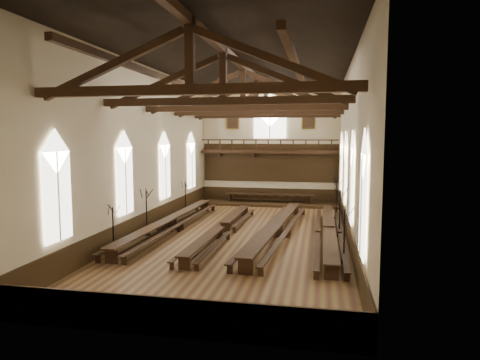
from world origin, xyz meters
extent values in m
plane|color=brown|center=(0.00, 0.00, 0.00)|extent=(26.00, 26.00, 0.00)
plane|color=beige|center=(0.00, 13.00, 5.00)|extent=(12.00, 0.00, 12.00)
plane|color=beige|center=(0.00, -13.00, 5.00)|extent=(12.00, 0.00, 12.00)
plane|color=beige|center=(-6.00, 0.00, 5.00)|extent=(0.00, 26.00, 26.00)
plane|color=beige|center=(6.00, 0.00, 5.00)|extent=(0.00, 26.00, 26.00)
plane|color=black|center=(0.00, 0.00, 10.00)|extent=(26.00, 26.00, 0.00)
cube|color=#30200E|center=(0.00, 12.96, 0.60)|extent=(11.90, 0.08, 1.20)
cube|color=#30200E|center=(0.00, -12.96, 0.60)|extent=(11.90, 0.08, 1.20)
cube|color=#30200E|center=(-5.96, 0.00, 0.60)|extent=(0.08, 25.90, 1.20)
cube|color=#30200E|center=(5.96, 0.00, 0.60)|extent=(0.08, 25.90, 1.20)
cube|color=white|center=(-5.90, -9.00, 3.40)|extent=(0.05, 1.80, 3.60)
cube|color=white|center=(-5.90, -9.00, 5.20)|extent=(0.05, 1.80, 1.80)
cylinder|color=beige|center=(-5.86, -9.00, 3.40)|extent=(0.08, 0.08, 3.60)
cube|color=white|center=(-5.90, -3.00, 3.40)|extent=(0.05, 1.80, 3.60)
cube|color=white|center=(-5.90, -3.00, 5.20)|extent=(0.05, 1.80, 1.80)
cylinder|color=beige|center=(-5.86, -3.00, 3.40)|extent=(0.08, 0.08, 3.60)
cube|color=white|center=(-5.90, 3.00, 3.40)|extent=(0.05, 1.80, 3.60)
cube|color=white|center=(-5.90, 3.00, 5.20)|extent=(0.05, 1.80, 1.80)
cylinder|color=beige|center=(-5.86, 3.00, 3.40)|extent=(0.08, 0.08, 3.60)
cube|color=white|center=(-5.90, 9.00, 3.40)|extent=(0.05, 1.80, 3.60)
cube|color=white|center=(-5.90, 9.00, 5.20)|extent=(0.05, 1.80, 1.80)
cylinder|color=beige|center=(-5.86, 9.00, 3.40)|extent=(0.08, 0.08, 3.60)
cube|color=white|center=(5.90, -9.00, 3.40)|extent=(0.05, 1.80, 3.60)
cube|color=white|center=(5.90, -9.00, 5.20)|extent=(0.05, 1.80, 1.80)
cylinder|color=beige|center=(5.86, -9.00, 3.40)|extent=(0.08, 0.08, 3.60)
cube|color=white|center=(5.90, -3.00, 3.40)|extent=(0.05, 1.80, 3.60)
cube|color=white|center=(5.90, -3.00, 5.20)|extent=(0.05, 1.80, 1.80)
cylinder|color=beige|center=(5.86, -3.00, 3.40)|extent=(0.08, 0.08, 3.60)
cube|color=white|center=(5.90, 3.00, 3.40)|extent=(0.05, 1.80, 3.60)
cube|color=white|center=(5.90, 3.00, 5.20)|extent=(0.05, 1.80, 1.80)
cylinder|color=beige|center=(5.86, 3.00, 3.40)|extent=(0.08, 0.08, 3.60)
cube|color=white|center=(5.90, 9.00, 3.40)|extent=(0.05, 1.80, 3.60)
cube|color=white|center=(5.90, 9.00, 5.20)|extent=(0.05, 1.80, 1.80)
cylinder|color=beige|center=(5.86, 9.00, 3.40)|extent=(0.08, 0.08, 3.60)
cube|color=white|center=(0.00, 12.90, 6.80)|extent=(2.80, 0.05, 2.40)
cube|color=white|center=(0.00, 12.90, 8.00)|extent=(2.80, 0.05, 2.80)
cylinder|color=beige|center=(0.00, 12.86, 6.80)|extent=(0.10, 0.10, 2.40)
cube|color=#321E0F|center=(0.00, 12.35, 4.40)|extent=(11.80, 1.20, 0.20)
cube|color=#30200E|center=(0.00, 12.94, 3.45)|extent=(11.80, 0.10, 3.30)
cube|color=#321E0F|center=(0.00, 11.81, 5.45)|extent=(11.60, 0.12, 0.10)
cube|color=#321E0F|center=(0.00, 11.81, 4.55)|extent=(11.60, 0.12, 0.10)
cube|color=#321E0F|center=(-4.50, 12.75, 4.15)|extent=(0.35, 0.40, 0.50)
cube|color=#321E0F|center=(-1.50, 12.75, 4.15)|extent=(0.35, 0.40, 0.50)
cube|color=#321E0F|center=(1.50, 12.75, 4.15)|extent=(0.35, 0.40, 0.50)
cube|color=#321E0F|center=(4.50, 12.75, 4.15)|extent=(0.35, 0.40, 0.50)
cube|color=brown|center=(-3.30, 12.91, 7.10)|extent=(1.15, 0.06, 1.45)
cube|color=black|center=(-3.30, 12.87, 7.10)|extent=(0.95, 0.04, 1.25)
cube|color=brown|center=(3.30, 12.91, 7.10)|extent=(1.15, 0.06, 1.45)
cube|color=black|center=(3.30, 12.87, 7.10)|extent=(0.95, 0.04, 1.25)
cube|color=#321E0F|center=(0.00, -10.00, 7.40)|extent=(11.70, 0.35, 0.35)
cube|color=#321E0F|center=(0.00, -10.00, 8.70)|extent=(0.30, 0.30, 2.40)
cube|color=#321E0F|center=(-2.88, -10.00, 8.30)|extent=(5.44, 0.26, 2.40)
cube|color=#321E0F|center=(2.88, -10.00, 8.30)|extent=(5.44, 0.26, 2.40)
cube|color=#321E0F|center=(0.00, -5.00, 7.40)|extent=(11.70, 0.35, 0.35)
cube|color=#321E0F|center=(0.00, -5.00, 8.70)|extent=(0.30, 0.30, 2.40)
cube|color=#321E0F|center=(-2.88, -5.00, 8.30)|extent=(5.44, 0.26, 2.40)
cube|color=#321E0F|center=(2.88, -5.00, 8.30)|extent=(5.44, 0.26, 2.40)
cube|color=#321E0F|center=(0.00, 0.00, 7.40)|extent=(11.70, 0.35, 0.35)
cube|color=#321E0F|center=(0.00, 0.00, 8.70)|extent=(0.30, 0.30, 2.40)
cube|color=#321E0F|center=(-2.88, 0.00, 8.30)|extent=(5.44, 0.26, 2.40)
cube|color=#321E0F|center=(2.88, 0.00, 8.30)|extent=(5.44, 0.26, 2.40)
cube|color=#321E0F|center=(0.00, 5.00, 7.40)|extent=(11.70, 0.35, 0.35)
cube|color=#321E0F|center=(0.00, 5.00, 8.70)|extent=(0.30, 0.30, 2.40)
cube|color=#321E0F|center=(-2.88, 5.00, 8.30)|extent=(5.44, 0.26, 2.40)
cube|color=#321E0F|center=(2.88, 5.00, 8.30)|extent=(5.44, 0.26, 2.40)
cube|color=#321E0F|center=(0.00, 10.00, 7.40)|extent=(11.70, 0.35, 0.35)
cube|color=#321E0F|center=(0.00, 10.00, 8.70)|extent=(0.30, 0.30, 2.40)
cube|color=#321E0F|center=(-2.88, 10.00, 8.30)|extent=(5.44, 0.26, 2.40)
cube|color=#321E0F|center=(2.88, 10.00, 8.30)|extent=(5.44, 0.26, 2.40)
cube|color=#321E0F|center=(-3.36, 0.00, 8.70)|extent=(0.25, 25.70, 0.25)
cube|color=#321E0F|center=(3.36, 0.00, 8.70)|extent=(0.25, 25.70, 0.25)
cube|color=#321E0F|center=(0.00, 0.00, 9.70)|extent=(0.30, 25.70, 0.30)
cube|color=#321E0F|center=(-4.63, -3.33, 0.76)|extent=(0.99, 7.49, 0.09)
cube|color=#321E0F|center=(-4.63, -6.69, 0.36)|extent=(0.64, 0.11, 0.71)
cube|color=#321E0F|center=(-4.63, 0.03, 0.36)|extent=(0.64, 0.11, 0.71)
cube|color=#321E0F|center=(-4.63, -3.33, 0.27)|extent=(0.30, 6.62, 0.09)
cube|color=#321E0F|center=(-5.29, -3.31, 0.45)|extent=(0.55, 7.48, 0.06)
cube|color=#321E0F|center=(-5.29, -6.73, 0.21)|extent=(0.24, 0.08, 0.42)
cube|color=#321E0F|center=(-5.29, 0.10, 0.21)|extent=(0.24, 0.08, 0.42)
cube|color=#321E0F|center=(-3.97, -3.36, 0.45)|extent=(0.55, 7.48, 0.06)
cube|color=#321E0F|center=(-3.97, -6.77, 0.21)|extent=(0.24, 0.08, 0.42)
cube|color=#321E0F|center=(-3.97, 0.06, 0.21)|extent=(0.24, 0.08, 0.42)
cube|color=#321E0F|center=(-4.63, 4.07, 0.76)|extent=(0.99, 7.49, 0.09)
cube|color=#321E0F|center=(-4.63, 0.71, 0.36)|extent=(0.64, 0.11, 0.71)
cube|color=#321E0F|center=(-4.63, 7.43, 0.36)|extent=(0.64, 0.11, 0.71)
cube|color=#321E0F|center=(-4.63, 4.07, 0.27)|extent=(0.30, 6.62, 0.09)
cube|color=#321E0F|center=(-5.29, 4.09, 0.45)|extent=(0.55, 7.48, 0.06)
cube|color=#321E0F|center=(-5.29, 0.67, 0.21)|extent=(0.24, 0.08, 0.42)
cube|color=#321E0F|center=(-5.29, 7.50, 0.21)|extent=(0.24, 0.08, 0.42)
cube|color=#321E0F|center=(-3.97, 4.04, 0.45)|extent=(0.55, 7.48, 0.06)
cube|color=#321E0F|center=(-3.97, 0.63, 0.21)|extent=(0.24, 0.08, 0.42)
cube|color=#321E0F|center=(-3.97, 7.46, 0.21)|extent=(0.24, 0.08, 0.42)
cube|color=#321E0F|center=(-1.17, -4.09, 0.64)|extent=(0.77, 6.34, 0.07)
cube|color=#321E0F|center=(-1.17, -6.94, 0.30)|extent=(0.54, 0.08, 0.61)
cube|color=#321E0F|center=(-1.17, -1.24, 0.30)|extent=(0.54, 0.08, 0.61)
cube|color=#321E0F|center=(-1.17, -4.09, 0.23)|extent=(0.20, 5.60, 0.07)
cube|color=#321E0F|center=(-1.73, -4.08, 0.38)|extent=(0.39, 6.33, 0.05)
cube|color=#321E0F|center=(-1.73, -6.97, 0.18)|extent=(0.20, 0.07, 0.35)
cube|color=#321E0F|center=(-1.73, -1.19, 0.18)|extent=(0.20, 0.07, 0.35)
cube|color=#321E0F|center=(-0.61, -4.10, 0.38)|extent=(0.39, 6.33, 0.05)
cube|color=#321E0F|center=(-0.61, -6.99, 0.18)|extent=(0.20, 0.07, 0.35)
cube|color=#321E0F|center=(-0.61, -1.21, 0.18)|extent=(0.20, 0.07, 0.35)
cube|color=#321E0F|center=(-1.17, 3.31, 0.64)|extent=(0.77, 6.34, 0.07)
cube|color=#321E0F|center=(-1.17, 0.46, 0.30)|extent=(0.54, 0.08, 0.61)
cube|color=#321E0F|center=(-1.17, 6.16, 0.30)|extent=(0.54, 0.08, 0.61)
cube|color=#321E0F|center=(-1.17, 3.31, 0.23)|extent=(0.20, 5.60, 0.07)
cube|color=#321E0F|center=(-1.73, 3.32, 0.38)|extent=(0.39, 6.33, 0.05)
cube|color=#321E0F|center=(-1.73, 0.43, 0.18)|extent=(0.20, 0.07, 0.35)
cube|color=#321E0F|center=(-1.73, 6.21, 0.18)|extent=(0.20, 0.07, 0.35)
cube|color=#321E0F|center=(-0.61, 3.30, 0.38)|extent=(0.39, 6.33, 0.05)
cube|color=#321E0F|center=(-0.61, 0.41, 0.18)|extent=(0.20, 0.07, 0.35)
cube|color=#321E0F|center=(-0.61, 6.19, 0.18)|extent=(0.20, 0.07, 0.35)
cube|color=#321E0F|center=(1.99, -3.64, 0.77)|extent=(1.36, 7.63, 0.09)
cube|color=#321E0F|center=(1.99, -7.05, 0.36)|extent=(0.65, 0.14, 0.73)
cube|color=#321E0F|center=(1.99, -0.22, 0.36)|extent=(0.65, 0.14, 0.73)
cube|color=#321E0F|center=(1.99, -3.64, 0.27)|extent=(0.62, 6.71, 0.09)
cube|color=#321E0F|center=(1.32, -3.58, 0.46)|extent=(0.90, 7.59, 0.07)
cube|color=#321E0F|center=(1.32, -7.05, 0.21)|extent=(0.25, 0.09, 0.42)
cube|color=#321E0F|center=(1.32, -0.11, 0.21)|extent=(0.25, 0.09, 0.42)
cube|color=#321E0F|center=(2.66, -3.69, 0.46)|extent=(0.90, 7.59, 0.07)
cube|color=#321E0F|center=(2.66, -7.16, 0.21)|extent=(0.25, 0.09, 0.42)
cube|color=#321E0F|center=(2.66, -0.22, 0.21)|extent=(0.25, 0.09, 0.42)
cube|color=#321E0F|center=(1.99, 3.76, 0.77)|extent=(1.36, 7.63, 0.09)
cube|color=#321E0F|center=(1.99, 0.35, 0.36)|extent=(0.65, 0.14, 0.73)
cube|color=#321E0F|center=(1.99, 7.18, 0.36)|extent=(0.65, 0.14, 0.73)
cube|color=#321E0F|center=(1.99, 3.76, 0.27)|extent=(0.62, 6.71, 0.09)
cube|color=#321E0F|center=(1.32, 3.82, 0.46)|extent=(0.90, 7.59, 0.07)
cube|color=#321E0F|center=(1.32, 0.35, 0.21)|extent=(0.25, 0.09, 0.42)
cube|color=#321E0F|center=(1.32, 7.29, 0.21)|extent=(0.25, 0.09, 0.42)
cube|color=#321E0F|center=(2.66, 3.71, 0.46)|extent=(0.90, 7.59, 0.07)
cube|color=#321E0F|center=(2.66, 0.24, 0.21)|extent=(0.25, 0.09, 0.42)
cube|color=#321E0F|center=(2.66, 7.18, 0.21)|extent=(0.25, 0.09, 0.42)
cube|color=#321E0F|center=(4.95, -3.92, 0.71)|extent=(0.70, 6.96, 0.08)
cube|color=#321E0F|center=(4.95, -7.05, 0.33)|extent=(0.59, 0.08, 0.67)
cube|color=#321E0F|center=(4.95, -0.79, 0.33)|extent=(0.59, 0.08, 0.67)
cube|color=#321E0F|center=(4.95, -3.92, 0.25)|extent=(0.08, 6.17, 0.08)
cube|color=#321E0F|center=(4.33, -3.92, 0.42)|extent=(0.28, 6.96, 0.06)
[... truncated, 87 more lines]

